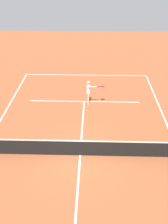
# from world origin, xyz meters

# --- Properties ---
(ground_plane) EXTENTS (60.00, 60.00, 0.00)m
(ground_plane) POSITION_xyz_m (0.00, 0.00, 0.00)
(ground_plane) COLOR #AD5933
(court_lines) EXTENTS (11.06, 24.71, 0.01)m
(court_lines) POSITION_xyz_m (0.00, 0.00, 0.00)
(court_lines) COLOR white
(court_lines) RESTS_ON ground
(tennis_net) EXTENTS (11.66, 0.10, 1.07)m
(tennis_net) POSITION_xyz_m (0.00, 0.00, 0.50)
(tennis_net) COLOR #4C4C51
(tennis_net) RESTS_ON ground
(player_serving) EXTENTS (1.32, 0.48, 1.79)m
(player_serving) POSITION_xyz_m (-0.36, -6.42, 1.07)
(player_serving) COLOR beige
(player_serving) RESTS_ON ground
(tennis_ball) EXTENTS (0.07, 0.07, 0.07)m
(tennis_ball) POSITION_xyz_m (-0.29, -5.21, 0.03)
(tennis_ball) COLOR #CCE033
(tennis_ball) RESTS_ON ground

